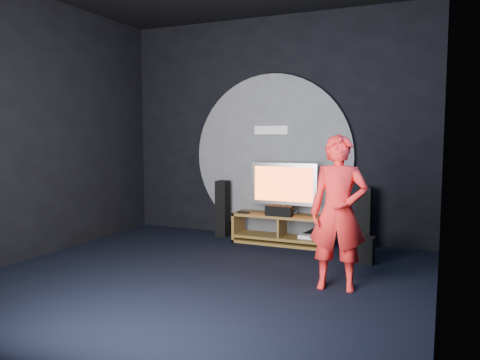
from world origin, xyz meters
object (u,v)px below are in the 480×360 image
subwoofer (362,250)px  media_console (282,231)px  tv (284,186)px  tower_speaker_right (365,218)px  tower_speaker_left (223,209)px  player (338,213)px

subwoofer → media_console: bearing=156.1°
tv → tower_speaker_right: tv is taller
tv → tower_speaker_left: tv is taller
tv → tower_speaker_left: 1.14m
subwoofer → player: 1.35m
subwoofer → player: size_ratio=0.20×
media_console → tower_speaker_left: bearing=173.2°
media_console → subwoofer: bearing=-23.9°
tower_speaker_left → player: size_ratio=0.55×
player → tower_speaker_right: bearing=82.7°
subwoofer → player: bearing=-93.6°
media_console → tv: bearing=95.7°
tv → tower_speaker_left: (-1.06, 0.06, -0.42)m
tv → player: bearing=-56.3°
media_console → player: player is taller
tv → subwoofer: tv is taller
media_console → tower_speaker_left: tower_speaker_left is taller
tower_speaker_left → tower_speaker_right: bearing=1.2°
player → tower_speaker_left: bearing=132.7°
tower_speaker_left → tv: bearing=-3.3°
tower_speaker_right → subwoofer: tower_speaker_right is taller
tower_speaker_left → tower_speaker_right: 2.25m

